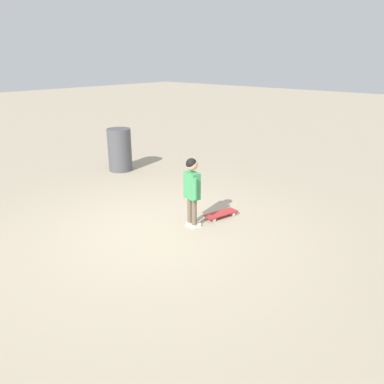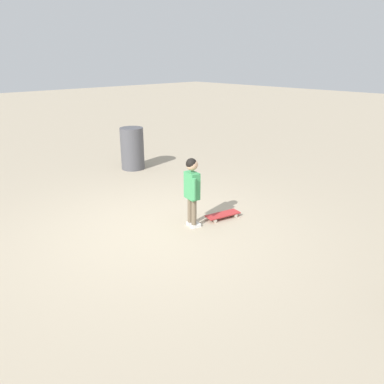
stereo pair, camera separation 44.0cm
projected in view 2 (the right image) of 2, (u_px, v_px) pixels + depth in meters
The scene contains 4 objects.
ground_plane at pixel (153, 231), 5.57m from camera, with size 50.00×50.00×0.00m, color tan.
child_person at pixel (192, 185), 5.49m from camera, with size 0.28×0.33×1.06m.
skateboard at pixel (223, 215), 5.97m from camera, with size 0.60×0.31×0.07m.
trash_bin at pixel (132, 148), 8.50m from camera, with size 0.52×0.52×0.94m, color #4C4C51.
Camera 2 is at (-3.06, -4.06, 2.42)m, focal length 35.34 mm.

